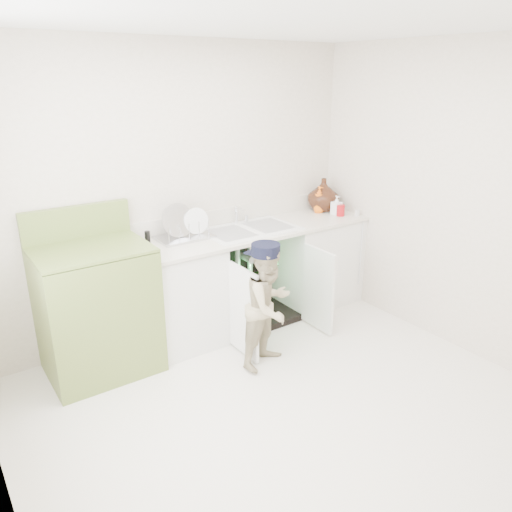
# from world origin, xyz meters

# --- Properties ---
(ground) EXTENTS (3.50, 3.50, 0.00)m
(ground) POSITION_xyz_m (0.00, 0.00, 0.00)
(ground) COLOR beige
(ground) RESTS_ON ground
(room_shell) EXTENTS (6.00, 5.50, 1.26)m
(room_shell) POSITION_xyz_m (0.00, 0.00, 1.25)
(room_shell) COLOR beige
(room_shell) RESTS_ON ground
(counter_run) EXTENTS (2.44, 1.02, 1.23)m
(counter_run) POSITION_xyz_m (0.58, 1.21, 0.48)
(counter_run) COLOR white
(counter_run) RESTS_ON ground
(avocado_stove) EXTENTS (0.82, 0.65, 1.27)m
(avocado_stove) POSITION_xyz_m (-0.88, 1.18, 0.52)
(avocado_stove) COLOR olive
(avocado_stove) RESTS_ON ground
(repair_worker) EXTENTS (0.65, 0.63, 1.02)m
(repair_worker) POSITION_xyz_m (0.26, 0.50, 0.51)
(repair_worker) COLOR #C3B18C
(repair_worker) RESTS_ON ground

